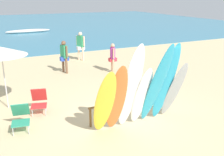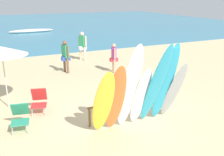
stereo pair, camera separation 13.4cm
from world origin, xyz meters
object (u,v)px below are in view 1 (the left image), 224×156
at_px(beach_chair_red, 39,100).
at_px(beachgoer_strolling, 64,55).
at_px(surfboard_white_3, 141,97).
at_px(beach_umbrella, 1,51).
at_px(surfboard_grey_6, 174,90).
at_px(beachgoer_photographing, 113,56).
at_px(surfboard_teal_4, 156,85).
at_px(surfboard_white_2, 131,88).
at_px(beachgoer_near_rack, 81,44).
at_px(distant_boat, 28,31).
at_px(surfboard_teal_5, 166,83).
at_px(surfboard_yellow_0, 105,103).
at_px(beach_chair_blue, 21,116).
at_px(surfboard_orange_1, 117,99).
at_px(surfboard_rack, 129,104).

bearing_deg(beach_chair_red, beachgoer_strolling, 78.16).
distance_m(surfboard_white_3, beach_umbrella, 4.86).
xyz_separation_m(surfboard_grey_6, beachgoer_photographing, (0.57, 5.59, -0.12)).
bearing_deg(surfboard_teal_4, beachgoer_photographing, 72.26).
distance_m(surfboard_white_2, surfboard_teal_4, 0.80).
distance_m(surfboard_teal_4, beachgoer_near_rack, 8.94).
distance_m(surfboard_white_2, beach_umbrella, 4.57).
relative_size(surfboard_teal_4, distant_boat, 0.61).
bearing_deg(distant_boat, surfboard_teal_4, -89.23).
relative_size(surfboard_teal_5, beachgoer_photographing, 1.83).
distance_m(surfboard_teal_5, beach_umbrella, 5.45).
relative_size(surfboard_yellow_0, surfboard_white_2, 0.78).
xyz_separation_m(beachgoer_near_rack, beach_chair_blue, (-4.39, -7.31, -0.58)).
distance_m(surfboard_orange_1, beachgoer_photographing, 6.20).
relative_size(surfboard_rack, surfboard_grey_6, 1.32).
bearing_deg(surfboard_white_3, surfboard_orange_1, -179.55).
relative_size(surfboard_white_3, beachgoer_near_rack, 1.18).
relative_size(surfboard_teal_4, beach_chair_red, 3.51).
bearing_deg(beachgoer_photographing, distant_boat, 20.50).
distance_m(surfboard_teal_4, beachgoer_photographing, 5.95).
distance_m(surfboard_teal_4, beach_chair_red, 3.99).
distance_m(surfboard_teal_5, beach_chair_blue, 4.39).
bearing_deg(distant_boat, surfboard_yellow_0, -93.21).
height_order(surfboard_teal_4, beach_umbrella, surfboard_teal_4).
bearing_deg(surfboard_teal_4, surfboard_white_3, 148.66).
bearing_deg(beachgoer_photographing, beach_chair_red, 141.48).
bearing_deg(surfboard_orange_1, beachgoer_near_rack, 80.37).
relative_size(beachgoer_strolling, beachgoer_photographing, 1.10).
bearing_deg(surfboard_grey_6, beachgoer_photographing, 78.75).
xyz_separation_m(surfboard_grey_6, beach_chair_blue, (-4.45, 1.41, -0.56)).
distance_m(surfboard_orange_1, surfboard_teal_5, 1.62).
height_order(surfboard_yellow_0, surfboard_white_2, surfboard_white_2).
relative_size(surfboard_teal_5, beachgoer_near_rack, 1.59).
xyz_separation_m(surfboard_teal_5, surfboard_grey_6, (0.42, 0.10, -0.32)).
distance_m(beach_chair_blue, distant_boat, 21.65).
bearing_deg(beach_umbrella, surfboard_white_3, -42.45).
bearing_deg(beachgoer_photographing, beach_umbrella, 129.23).
xyz_separation_m(surfboard_white_2, beach_umbrella, (-3.07, 3.31, 0.70)).
bearing_deg(surfboard_teal_4, beach_umbrella, 134.56).
distance_m(beachgoer_photographing, beach_chair_red, 5.39).
bearing_deg(surfboard_white_2, surfboard_orange_1, 168.55).
xyz_separation_m(surfboard_rack, beachgoer_photographing, (1.79, 4.94, 0.36)).
bearing_deg(surfboard_orange_1, surfboard_rack, 43.82).
bearing_deg(surfboard_white_2, surfboard_teal_4, -8.19).
distance_m(surfboard_yellow_0, surfboard_teal_5, 2.01).
bearing_deg(surfboard_orange_1, beach_chair_red, 128.23).
bearing_deg(beachgoer_strolling, beachgoer_near_rack, -50.49).
distance_m(surfboard_orange_1, beach_umbrella, 4.31).
xyz_separation_m(surfboard_teal_4, beachgoer_strolling, (-0.86, 6.75, -0.37)).
distance_m(beachgoer_strolling, beach_chair_red, 4.69).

